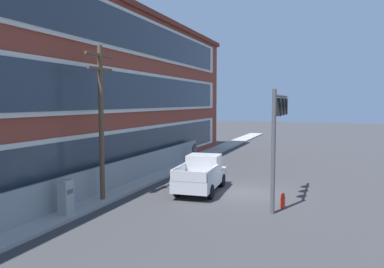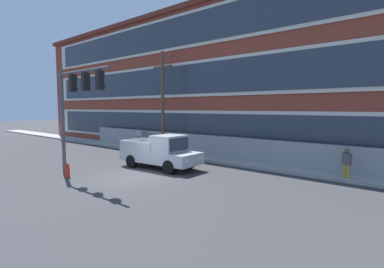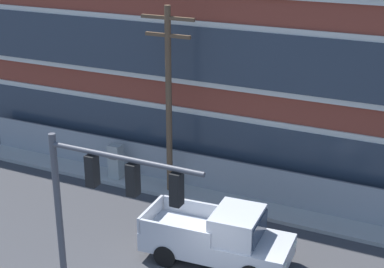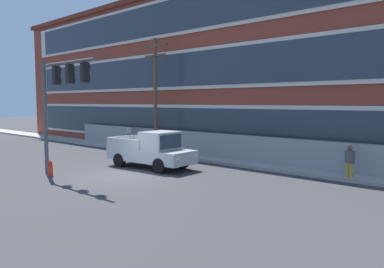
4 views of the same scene
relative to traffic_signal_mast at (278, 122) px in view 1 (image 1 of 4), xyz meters
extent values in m
plane|color=#38383A|center=(2.14, 2.01, -4.27)|extent=(160.00, 160.00, 0.00)
cube|color=#9E9B93|center=(2.14, 9.17, -4.19)|extent=(80.00, 2.07, 0.16)
cube|color=brown|center=(-0.68, 15.65, 1.54)|extent=(46.92, 10.90, 11.61)
cube|color=beige|center=(-0.68, 10.14, -2.14)|extent=(43.17, 0.10, 2.79)
cube|color=#2D3844|center=(-0.68, 10.08, -2.14)|extent=(41.29, 0.06, 2.32)
cube|color=beige|center=(-0.68, 10.14, 1.73)|extent=(43.17, 0.10, 2.79)
cube|color=#2D3844|center=(-0.68, 10.08, 1.73)|extent=(41.29, 0.06, 2.32)
cube|color=beige|center=(-0.68, 10.14, 5.60)|extent=(43.17, 0.10, 2.79)
cube|color=#2D3844|center=(-0.68, 10.08, 5.60)|extent=(41.29, 0.06, 2.32)
cube|color=gray|center=(0.31, 9.50, -3.41)|extent=(26.88, 0.04, 1.71)
cylinder|color=#4C4C51|center=(13.75, 9.50, -3.41)|extent=(0.06, 0.06, 1.71)
cylinder|color=#4C4C51|center=(0.31, 9.50, -2.56)|extent=(26.88, 0.05, 0.05)
cylinder|color=#4C4C51|center=(-1.49, 0.00, -1.33)|extent=(0.20, 0.20, 5.88)
cylinder|color=#4C4C51|center=(0.83, 0.00, 1.31)|extent=(4.64, 0.14, 0.14)
cube|color=black|center=(-0.20, 0.00, 0.76)|extent=(0.28, 0.32, 0.90)
cylinder|color=#4B0807|center=(-0.20, 0.18, 1.04)|extent=(0.04, 0.18, 0.18)
cylinder|color=gold|center=(-0.20, 0.18, 0.76)|extent=(0.04, 0.18, 0.18)
cylinder|color=#0A4011|center=(-0.20, 0.18, 0.48)|extent=(0.04, 0.18, 0.18)
cube|color=black|center=(1.09, 0.00, 0.76)|extent=(0.28, 0.32, 0.90)
cylinder|color=red|center=(1.09, 0.18, 1.04)|extent=(0.04, 0.18, 0.18)
cylinder|color=#503E08|center=(1.09, 0.18, 0.76)|extent=(0.04, 0.18, 0.18)
cylinder|color=#0A4011|center=(1.09, 0.18, 0.48)|extent=(0.04, 0.18, 0.18)
cube|color=black|center=(2.38, 0.00, 0.76)|extent=(0.28, 0.32, 0.90)
cylinder|color=#4B0807|center=(2.38, 0.18, 1.04)|extent=(0.04, 0.18, 0.18)
cylinder|color=gold|center=(2.38, 0.18, 0.76)|extent=(0.04, 0.18, 0.18)
cylinder|color=#0A4011|center=(2.38, 0.18, 0.48)|extent=(0.04, 0.18, 0.18)
cube|color=#B2B5BA|center=(1.49, 4.64, -3.52)|extent=(5.33, 2.45, 0.70)
cube|color=#B2B5BA|center=(2.21, 4.69, -2.68)|extent=(1.69, 2.02, 0.99)
cube|color=#283342|center=(3.01, 4.75, -2.68)|extent=(0.19, 1.70, 0.74)
cube|color=#B2B5BA|center=(0.25, 5.53, -2.89)|extent=(2.60, 0.31, 0.56)
cube|color=#B2B5BA|center=(0.40, 3.58, -2.89)|extent=(2.60, 0.31, 0.56)
cube|color=#B2B5BA|center=(-1.06, 4.45, -2.89)|extent=(0.25, 1.99, 0.56)
cylinder|color=black|center=(2.97, 5.71, -3.87)|extent=(0.82, 0.32, 0.80)
cylinder|color=black|center=(3.11, 3.80, -3.87)|extent=(0.82, 0.32, 0.80)
cylinder|color=black|center=(-0.13, 5.48, -3.87)|extent=(0.82, 0.32, 0.80)
cylinder|color=black|center=(0.01, 3.57, -3.87)|extent=(0.82, 0.32, 0.80)
cube|color=white|center=(4.04, 5.56, -3.42)|extent=(0.08, 0.24, 0.16)
cube|color=white|center=(4.15, 4.11, -3.42)|extent=(0.08, 0.24, 0.16)
cylinder|color=brown|center=(-2.58, 8.72, -0.18)|extent=(0.26, 0.26, 8.18)
cube|color=brown|center=(-2.58, 8.72, 3.41)|extent=(2.38, 0.14, 0.14)
cube|color=brown|center=(-2.58, 8.72, 2.71)|extent=(2.03, 0.14, 0.14)
cube|color=#939993|center=(-5.42, 8.77, -3.40)|extent=(0.58, 0.49, 1.74)
cube|color=#515151|center=(-5.42, 8.51, -3.05)|extent=(0.40, 0.02, 0.20)
cylinder|color=#B7932D|center=(10.99, 8.60, -3.85)|extent=(0.14, 0.14, 0.85)
cylinder|color=#B7932D|center=(11.17, 8.60, -3.85)|extent=(0.14, 0.14, 0.85)
cube|color=#4C4C51|center=(11.08, 8.60, -3.12)|extent=(0.46, 0.37, 0.60)
sphere|color=brown|center=(11.08, 8.60, -2.70)|extent=(0.24, 0.24, 0.24)
cylinder|color=red|center=(-0.44, -0.35, -3.98)|extent=(0.24, 0.24, 0.58)
sphere|color=red|center=(-0.44, -0.35, -3.60)|extent=(0.22, 0.22, 0.22)
camera|label=1|loc=(-19.08, -2.58, 1.01)|focal=35.00mm
camera|label=2|loc=(15.02, -7.88, -0.52)|focal=28.00mm
camera|label=3|loc=(8.66, -11.83, 7.27)|focal=55.00mm
camera|label=4|loc=(17.29, -9.29, -0.55)|focal=35.00mm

